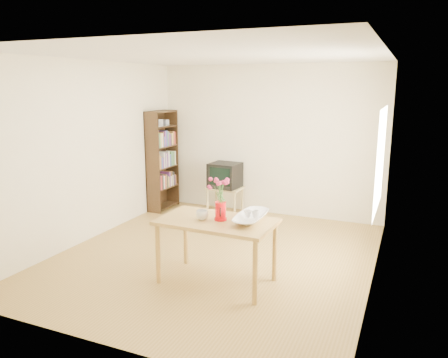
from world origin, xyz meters
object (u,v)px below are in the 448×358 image
at_px(pitcher, 221,212).
at_px(television, 225,175).
at_px(mug, 202,215).
at_px(bowl, 251,202).
at_px(table, 217,228).

xyz_separation_m(pitcher, television, (-1.08, 2.66, -0.16)).
bearing_deg(television, pitcher, -63.55).
bearing_deg(pitcher, mug, 177.93).
relative_size(bowl, television, 0.84).
distance_m(table, mug, 0.22).
height_order(pitcher, mug, pitcher).
relative_size(table, bowl, 2.96).
bearing_deg(table, mug, -160.50).
distance_m(pitcher, television, 2.87).
distance_m(mug, television, 2.87).
xyz_separation_m(bowl, television, (-1.40, 2.54, -0.28)).
bearing_deg(bowl, pitcher, -159.53).
height_order(pitcher, bowl, bowl).
distance_m(table, bowl, 0.49).
height_order(bowl, television, bowl).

